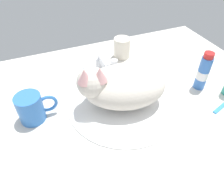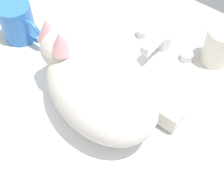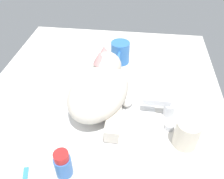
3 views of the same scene
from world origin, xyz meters
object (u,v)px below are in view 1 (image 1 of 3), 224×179
object	(u,v)px
toothpaste_bottle	(203,72)
faucet	(101,63)
cat	(120,85)
coffee_mug	(32,108)
rinse_cup	(122,48)

from	to	relation	value
toothpaste_bottle	faucet	bearing A→B (deg)	139.64
cat	coffee_mug	size ratio (longest dim) A/B	2.56
cat	faucet	bearing A→B (deg)	86.15
rinse_cup	toothpaste_bottle	xyz separation A→B (cm)	(16.87, -28.79, 2.30)
coffee_mug	toothpaste_bottle	distance (cm)	55.87
faucet	toothpaste_bottle	xyz separation A→B (cm)	(27.87, -23.69, 3.84)
faucet	rinse_cup	distance (cm)	12.22
coffee_mug	toothpaste_bottle	size ratio (longest dim) A/B	0.83
coffee_mug	toothpaste_bottle	world-z (taller)	toothpaste_bottle
faucet	toothpaste_bottle	bearing A→B (deg)	-40.36
faucet	cat	distance (cm)	20.98
coffee_mug	faucet	bearing A→B (deg)	31.61
rinse_cup	toothpaste_bottle	world-z (taller)	toothpaste_bottle
cat	rinse_cup	distance (cm)	28.52
faucet	rinse_cup	world-z (taller)	rinse_cup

